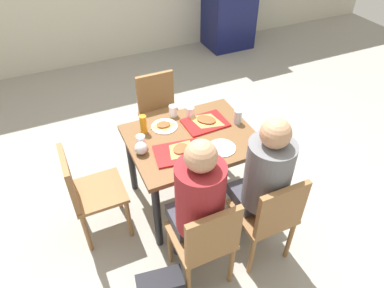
% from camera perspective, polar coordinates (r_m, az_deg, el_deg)
% --- Properties ---
extents(ground_plane, '(10.00, 10.00, 0.02)m').
position_cam_1_polar(ground_plane, '(3.34, 0.00, -8.77)').
color(ground_plane, '#9E998E').
extents(main_table, '(1.02, 0.81, 0.73)m').
position_cam_1_polar(main_table, '(2.90, 0.00, -0.47)').
color(main_table, brown).
rests_on(main_table, ground_plane).
extents(chair_near_left, '(0.40, 0.40, 0.86)m').
position_cam_1_polar(chair_near_left, '(2.43, 2.29, -15.27)').
color(chair_near_left, olive).
rests_on(chair_near_left, ground_plane).
extents(chair_near_right, '(0.40, 0.40, 0.86)m').
position_cam_1_polar(chair_near_right, '(2.61, 12.55, -11.14)').
color(chair_near_right, olive).
rests_on(chair_near_right, ground_plane).
extents(chair_far_side, '(0.40, 0.40, 0.86)m').
position_cam_1_polar(chair_far_side, '(3.56, -5.28, 5.57)').
color(chair_far_side, olive).
rests_on(chair_far_side, ground_plane).
extents(chair_left_end, '(0.40, 0.40, 0.86)m').
position_cam_1_polar(chair_left_end, '(2.83, -16.81, -7.09)').
color(chair_left_end, olive).
rests_on(chair_left_end, ground_plane).
extents(person_in_red, '(0.32, 0.42, 1.27)m').
position_cam_1_polar(person_in_red, '(2.31, 0.90, -9.17)').
color(person_in_red, '#383842').
rests_on(person_in_red, ground_plane).
extents(person_in_brown_jacket, '(0.32, 0.42, 1.27)m').
position_cam_1_polar(person_in_brown_jacket, '(2.50, 11.55, -5.36)').
color(person_in_brown_jacket, '#383842').
rests_on(person_in_brown_jacket, ground_plane).
extents(tray_red_near, '(0.39, 0.31, 0.02)m').
position_cam_1_polar(tray_red_near, '(2.67, -2.22, -1.45)').
color(tray_red_near, red).
rests_on(tray_red_near, main_table).
extents(tray_red_far, '(0.37, 0.27, 0.02)m').
position_cam_1_polar(tray_red_far, '(2.98, 2.16, 3.46)').
color(tray_red_far, red).
rests_on(tray_red_far, main_table).
extents(paper_plate_center, '(0.22, 0.22, 0.01)m').
position_cam_1_polar(paper_plate_center, '(2.95, -4.50, 2.87)').
color(paper_plate_center, white).
rests_on(paper_plate_center, main_table).
extents(paper_plate_near_edge, '(0.22, 0.22, 0.01)m').
position_cam_1_polar(paper_plate_near_edge, '(2.73, 4.85, -0.63)').
color(paper_plate_near_edge, white).
rests_on(paper_plate_near_edge, main_table).
extents(pizza_slice_a, '(0.24, 0.23, 0.02)m').
position_cam_1_polar(pizza_slice_a, '(2.68, -1.84, -0.80)').
color(pizza_slice_a, '#C68C47').
rests_on(pizza_slice_a, tray_red_near).
extents(pizza_slice_b, '(0.29, 0.29, 0.02)m').
position_cam_1_polar(pizza_slice_b, '(2.98, 2.32, 3.92)').
color(pizza_slice_b, '#C68C47').
rests_on(pizza_slice_b, tray_red_far).
extents(pizza_slice_c, '(0.18, 0.15, 0.02)m').
position_cam_1_polar(pizza_slice_c, '(2.94, -4.66, 3.10)').
color(pizza_slice_c, tan).
rests_on(pizza_slice_c, paper_plate_center).
extents(plastic_cup_a, '(0.07, 0.07, 0.10)m').
position_cam_1_polar(plastic_cup_a, '(3.05, -3.12, 5.41)').
color(plastic_cup_a, white).
rests_on(plastic_cup_a, main_table).
extents(plastic_cup_b, '(0.07, 0.07, 0.10)m').
position_cam_1_polar(plastic_cup_b, '(2.57, 3.68, -2.21)').
color(plastic_cup_b, white).
rests_on(plastic_cup_b, main_table).
extents(plastic_cup_c, '(0.07, 0.07, 0.10)m').
position_cam_1_polar(plastic_cup_c, '(2.74, -8.30, 0.46)').
color(plastic_cup_c, white).
rests_on(plastic_cup_c, main_table).
extents(plastic_cup_d, '(0.07, 0.07, 0.10)m').
position_cam_1_polar(plastic_cup_d, '(3.03, -0.30, 5.19)').
color(plastic_cup_d, white).
rests_on(plastic_cup_d, main_table).
extents(soda_can, '(0.07, 0.07, 0.12)m').
position_cam_1_polar(soda_can, '(2.98, 7.46, 4.41)').
color(soda_can, '#B7BCC6').
rests_on(soda_can, main_table).
extents(condiment_bottle, '(0.06, 0.06, 0.16)m').
position_cam_1_polar(condiment_bottle, '(2.86, -7.90, 3.19)').
color(condiment_bottle, orange).
rests_on(condiment_bottle, main_table).
extents(foil_bundle, '(0.10, 0.10, 0.10)m').
position_cam_1_polar(foil_bundle, '(2.68, -8.28, -0.69)').
color(foil_bundle, silver).
rests_on(foil_bundle, main_table).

